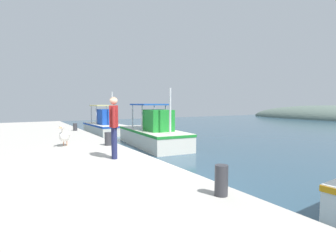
{
  "coord_description": "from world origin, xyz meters",
  "views": [
    {
      "loc": [
        6.49,
        -3.45,
        2.38
      ],
      "look_at": [
        -3.88,
        2.69,
        1.32
      ],
      "focal_mm": 27.95,
      "sensor_mm": 36.0,
      "label": 1
    }
  ],
  "objects_px": {
    "fishing_boat_second": "(153,134)",
    "mooring_bollard_second": "(108,139)",
    "mooring_bollard_third": "(221,180)",
    "fisherman_standing": "(114,125)",
    "pelican": "(65,135)",
    "fishing_boat_nearest": "(105,126)",
    "mooring_bollard_nearest": "(75,127)"
  },
  "relations": [
    {
      "from": "mooring_bollard_nearest",
      "to": "mooring_bollard_second",
      "type": "relative_size",
      "value": 0.85
    },
    {
      "from": "fisherman_standing",
      "to": "mooring_bollard_second",
      "type": "height_order",
      "value": "fisherman_standing"
    },
    {
      "from": "fishing_boat_second",
      "to": "mooring_bollard_nearest",
      "type": "bearing_deg",
      "value": -126.88
    },
    {
      "from": "fishing_boat_second",
      "to": "fisherman_standing",
      "type": "bearing_deg",
      "value": -36.45
    },
    {
      "from": "fishing_boat_nearest",
      "to": "mooring_bollard_nearest",
      "type": "height_order",
      "value": "fishing_boat_nearest"
    },
    {
      "from": "pelican",
      "to": "mooring_bollard_second",
      "type": "relative_size",
      "value": 1.91
    },
    {
      "from": "fishing_boat_nearest",
      "to": "mooring_bollard_nearest",
      "type": "xyz_separation_m",
      "value": [
        4.38,
        -3.04,
        0.38
      ]
    },
    {
      "from": "fishing_boat_second",
      "to": "pelican",
      "type": "height_order",
      "value": "fishing_boat_second"
    },
    {
      "from": "fishing_boat_nearest",
      "to": "mooring_bollard_second",
      "type": "xyz_separation_m",
      "value": [
        10.42,
        -3.04,
        0.42
      ]
    },
    {
      "from": "fishing_boat_nearest",
      "to": "mooring_bollard_nearest",
      "type": "bearing_deg",
      "value": -34.79
    },
    {
      "from": "pelican",
      "to": "mooring_bollard_third",
      "type": "distance_m",
      "value": 7.02
    },
    {
      "from": "mooring_bollard_third",
      "to": "fishing_boat_nearest",
      "type": "bearing_deg",
      "value": 169.61
    },
    {
      "from": "fishing_boat_second",
      "to": "pelican",
      "type": "relative_size",
      "value": 6.53
    },
    {
      "from": "fishing_boat_second",
      "to": "mooring_bollard_nearest",
      "type": "distance_m",
      "value": 4.53
    },
    {
      "from": "mooring_bollard_second",
      "to": "fishing_boat_second",
      "type": "bearing_deg",
      "value": 132.62
    },
    {
      "from": "fisherman_standing",
      "to": "pelican",
      "type": "bearing_deg",
      "value": -164.09
    },
    {
      "from": "fisherman_standing",
      "to": "mooring_bollard_nearest",
      "type": "relative_size",
      "value": 4.17
    },
    {
      "from": "pelican",
      "to": "fisherman_standing",
      "type": "distance_m",
      "value": 3.19
    },
    {
      "from": "fisherman_standing",
      "to": "mooring_bollard_nearest",
      "type": "xyz_separation_m",
      "value": [
        -8.36,
        0.56,
        -0.76
      ]
    },
    {
      "from": "mooring_bollard_second",
      "to": "mooring_bollard_third",
      "type": "xyz_separation_m",
      "value": [
        6.18,
        0.0,
        0.02
      ]
    },
    {
      "from": "fishing_boat_second",
      "to": "mooring_bollard_nearest",
      "type": "xyz_separation_m",
      "value": [
        -2.71,
        -3.61,
        0.33
      ]
    },
    {
      "from": "mooring_bollard_nearest",
      "to": "mooring_bollard_third",
      "type": "xyz_separation_m",
      "value": [
        12.22,
        0.0,
        0.06
      ]
    },
    {
      "from": "pelican",
      "to": "fisherman_standing",
      "type": "xyz_separation_m",
      "value": [
        3.01,
        0.86,
        0.57
      ]
    },
    {
      "from": "mooring_bollard_second",
      "to": "mooring_bollard_third",
      "type": "bearing_deg",
      "value": 0.0
    },
    {
      "from": "fishing_boat_second",
      "to": "pelican",
      "type": "bearing_deg",
      "value": -62.35
    },
    {
      "from": "mooring_bollard_second",
      "to": "fisherman_standing",
      "type": "bearing_deg",
      "value": -13.52
    },
    {
      "from": "pelican",
      "to": "fisherman_standing",
      "type": "relative_size",
      "value": 0.54
    },
    {
      "from": "mooring_bollard_third",
      "to": "fisherman_standing",
      "type": "bearing_deg",
      "value": -171.76
    },
    {
      "from": "fishing_boat_second",
      "to": "mooring_bollard_second",
      "type": "xyz_separation_m",
      "value": [
        3.33,
        -3.61,
        0.36
      ]
    },
    {
      "from": "fishing_boat_second",
      "to": "fisherman_standing",
      "type": "distance_m",
      "value": 7.11
    },
    {
      "from": "fishing_boat_second",
      "to": "fisherman_standing",
      "type": "xyz_separation_m",
      "value": [
        5.65,
        -4.17,
        1.09
      ]
    },
    {
      "from": "pelican",
      "to": "mooring_bollard_third",
      "type": "xyz_separation_m",
      "value": [
        6.87,
        1.42,
        -0.13
      ]
    }
  ]
}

